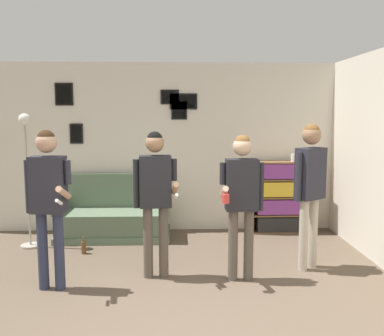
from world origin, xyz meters
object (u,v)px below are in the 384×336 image
at_px(floor_lamp, 27,167).
at_px(person_spectator_near_bookshelf, 310,180).
at_px(couch, 115,217).
at_px(bookshelf, 283,197).
at_px(drinking_cup, 294,158).
at_px(person_player_foreground_center, 155,189).
at_px(person_watcher_holding_cup, 242,192).
at_px(person_player_foreground_left, 48,192).
at_px(bottle_on_floor, 84,247).

height_order(floor_lamp, person_spectator_near_bookshelf, floor_lamp).
bearing_deg(couch, bookshelf, 4.08).
xyz_separation_m(floor_lamp, drinking_cup, (3.96, 0.66, 0.05)).
height_order(person_player_foreground_center, person_watcher_holding_cup, person_player_foreground_center).
bearing_deg(drinking_cup, person_player_foreground_center, -138.38).
bearing_deg(person_spectator_near_bookshelf, person_player_foreground_center, -173.46).
bearing_deg(person_player_foreground_left, couch, 78.80).
relative_size(person_watcher_holding_cup, person_spectator_near_bookshelf, 0.94).
distance_m(person_spectator_near_bookshelf, bottle_on_floor, 3.12).
relative_size(floor_lamp, bottle_on_floor, 7.96).
distance_m(person_player_foreground_left, person_player_foreground_center, 1.16).
xyz_separation_m(couch, floor_lamp, (-1.14, -0.47, 0.85)).
relative_size(couch, person_watcher_holding_cup, 1.02).
height_order(couch, person_player_foreground_left, person_player_foreground_left).
distance_m(couch, person_watcher_holding_cup, 2.57).
height_order(floor_lamp, drinking_cup, floor_lamp).
relative_size(person_player_foreground_center, person_watcher_holding_cup, 1.02).
bearing_deg(person_watcher_holding_cup, drinking_cup, 60.44).
bearing_deg(person_player_foreground_left, bottle_on_floor, 85.74).
xyz_separation_m(person_spectator_near_bookshelf, drinking_cup, (0.25, 1.65, 0.10)).
relative_size(couch, person_spectator_near_bookshelf, 0.96).
bearing_deg(person_watcher_holding_cup, couch, 133.30).
height_order(person_player_foreground_center, bottle_on_floor, person_player_foreground_center).
bearing_deg(person_spectator_near_bookshelf, bookshelf, 86.75).
relative_size(person_player_foreground_center, person_spectator_near_bookshelf, 0.96).
height_order(person_player_foreground_left, person_spectator_near_bookshelf, person_spectator_near_bookshelf).
bearing_deg(bottle_on_floor, person_watcher_holding_cup, -26.29).
height_order(person_watcher_holding_cup, person_spectator_near_bookshelf, person_spectator_near_bookshelf).
distance_m(person_watcher_holding_cup, person_spectator_near_bookshelf, 0.94).
bearing_deg(person_player_foreground_left, person_spectator_near_bookshelf, 10.03).
xyz_separation_m(floor_lamp, person_player_foreground_left, (0.74, -1.52, -0.08)).
bearing_deg(person_watcher_holding_cup, bottle_on_floor, 153.71).
distance_m(floor_lamp, person_spectator_near_bookshelf, 3.84).
relative_size(bookshelf, person_player_foreground_left, 0.66).
relative_size(bookshelf, drinking_cup, 9.86).
xyz_separation_m(person_player_foreground_center, person_spectator_near_bookshelf, (1.85, 0.21, 0.06)).
distance_m(bookshelf, person_watcher_holding_cup, 2.26).
bearing_deg(person_spectator_near_bookshelf, floor_lamp, 165.02).
bearing_deg(person_spectator_near_bookshelf, bottle_on_floor, 167.20).
height_order(couch, bottle_on_floor, couch).
bearing_deg(person_player_foreground_center, bottle_on_floor, 139.87).
bearing_deg(drinking_cup, person_watcher_holding_cup, -119.56).
bearing_deg(person_player_foreground_center, person_watcher_holding_cup, -7.15).
distance_m(person_player_foreground_center, drinking_cup, 2.81).
relative_size(person_spectator_near_bookshelf, drinking_cup, 15.32).
relative_size(couch, bookshelf, 1.49).
bearing_deg(couch, bottle_on_floor, -110.70).
xyz_separation_m(person_watcher_holding_cup, bottle_on_floor, (-2.00, 0.99, -0.93)).
height_order(person_player_foreground_center, person_spectator_near_bookshelf, person_spectator_near_bookshelf).
bearing_deg(bookshelf, couch, -175.92).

